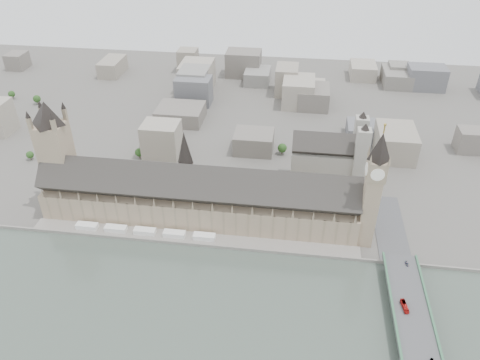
# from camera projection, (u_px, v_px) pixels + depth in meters

# --- Properties ---
(ground) EXTENTS (900.00, 900.00, 0.00)m
(ground) POSITION_uv_depth(u_px,v_px,m) (194.00, 234.00, 388.66)
(ground) COLOR #595651
(ground) RESTS_ON ground
(embankment_wall) EXTENTS (600.00, 1.50, 3.00)m
(embankment_wall) POSITION_uv_depth(u_px,v_px,m) (190.00, 244.00, 375.45)
(embankment_wall) COLOR gray
(embankment_wall) RESTS_ON ground
(river_terrace) EXTENTS (270.00, 15.00, 2.00)m
(river_terrace) POSITION_uv_depth(u_px,v_px,m) (192.00, 239.00, 381.92)
(river_terrace) COLOR gray
(river_terrace) RESTS_ON ground
(terrace_tents) EXTENTS (118.00, 7.00, 4.00)m
(terrace_tents) POSITION_uv_depth(u_px,v_px,m) (145.00, 231.00, 385.19)
(terrace_tents) COLOR white
(terrace_tents) RESTS_ON river_terrace
(palace_of_westminster) EXTENTS (265.00, 40.73, 55.44)m
(palace_of_westminster) POSITION_uv_depth(u_px,v_px,m) (198.00, 198.00, 392.34)
(palace_of_westminster) COLOR #9C876A
(palace_of_westminster) RESTS_ON ground
(elizabeth_tower) EXTENTS (17.00, 17.00, 107.50)m
(elizabeth_tower) POSITION_uv_depth(u_px,v_px,m) (374.00, 183.00, 347.50)
(elizabeth_tower) COLOR #9C876A
(elizabeth_tower) RESTS_ON ground
(victoria_tower) EXTENTS (30.00, 30.00, 100.00)m
(victoria_tower) POSITION_uv_depth(u_px,v_px,m) (56.00, 151.00, 393.33)
(victoria_tower) COLOR #9C876A
(victoria_tower) RESTS_ON ground
(central_tower) EXTENTS (13.00, 13.00, 48.00)m
(central_tower) POSITION_uv_depth(u_px,v_px,m) (185.00, 157.00, 379.17)
(central_tower) COLOR gray
(central_tower) RESTS_ON ground
(westminster_bridge) EXTENTS (25.00, 325.00, 10.25)m
(westminster_bridge) POSITION_uv_depth(u_px,v_px,m) (415.00, 339.00, 295.32)
(westminster_bridge) COLOR #474749
(westminster_bridge) RESTS_ON ground
(westminster_abbey) EXTENTS (68.00, 36.00, 64.00)m
(westminster_abbey) POSITION_uv_depth(u_px,v_px,m) (330.00, 159.00, 440.61)
(westminster_abbey) COLOR #A29F92
(westminster_abbey) RESTS_ON ground
(city_skyline_inland) EXTENTS (720.00, 360.00, 38.00)m
(city_skyline_inland) POSITION_uv_depth(u_px,v_px,m) (236.00, 95.00, 580.27)
(city_skyline_inland) COLOR gray
(city_skyline_inland) RESTS_ON ground
(park_trees) EXTENTS (110.00, 30.00, 15.00)m
(park_trees) POSITION_uv_depth(u_px,v_px,m) (197.00, 185.00, 435.14)
(park_trees) COLOR #1D4117
(park_trees) RESTS_ON ground
(red_bus_north) EXTENTS (4.37, 11.80, 3.21)m
(red_bus_north) POSITION_uv_depth(u_px,v_px,m) (405.00, 306.00, 308.92)
(red_bus_north) COLOR red
(red_bus_north) RESTS_ON westminster_bridge
(car_approach) EXTENTS (2.76, 5.16, 1.42)m
(car_approach) POSITION_uv_depth(u_px,v_px,m) (407.00, 264.00, 343.46)
(car_approach) COLOR gray
(car_approach) RESTS_ON westminster_bridge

